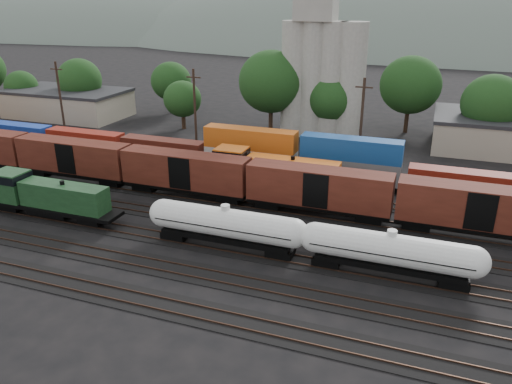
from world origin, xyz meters
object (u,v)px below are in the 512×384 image
(green_locomotive, at_px, (42,195))
(tank_car_a, at_px, (226,224))
(grain_silo, at_px, (322,66))
(orange_locomotive, at_px, (267,170))

(green_locomotive, bearing_deg, tank_car_a, -0.00)
(green_locomotive, relative_size, grain_silo, 0.55)
(tank_car_a, xyz_separation_m, orange_locomotive, (-1.13, 15.00, 0.16))
(tank_car_a, xyz_separation_m, grain_silo, (-1.04, 41.00, 8.84))
(green_locomotive, xyz_separation_m, tank_car_a, (20.63, -0.00, -0.02))
(green_locomotive, relative_size, orange_locomotive, 0.89)
(green_locomotive, height_order, orange_locomotive, orange_locomotive)
(tank_car_a, height_order, orange_locomotive, orange_locomotive)
(orange_locomotive, distance_m, grain_silo, 27.41)
(orange_locomotive, bearing_deg, tank_car_a, -85.68)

